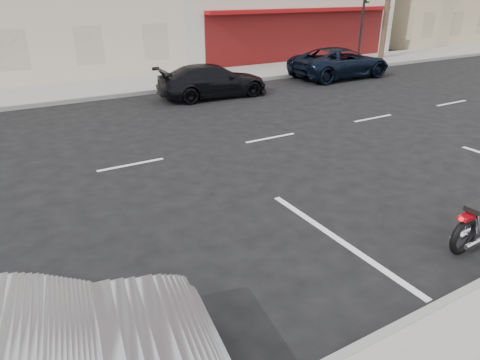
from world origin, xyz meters
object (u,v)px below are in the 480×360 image
object	(u,v)px
traffic_light	(364,15)
suv_far	(340,63)
fire_hydrant	(337,56)
car_far	(213,81)

from	to	relation	value
traffic_light	suv_far	size ratio (longest dim) A/B	0.77
traffic_light	fire_hydrant	world-z (taller)	traffic_light
traffic_light	suv_far	distance (m)	4.82
fire_hydrant	traffic_light	bearing A→B (deg)	-6.36
fire_hydrant	suv_far	size ratio (longest dim) A/B	0.15
fire_hydrant	suv_far	bearing A→B (deg)	-129.40
fire_hydrant	suv_far	xyz separation A→B (m)	(-2.18, -2.65, 0.16)
suv_far	traffic_light	bearing A→B (deg)	-56.52
car_far	fire_hydrant	bearing A→B (deg)	-67.68
traffic_light	car_far	size ratio (longest dim) A/B	0.89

